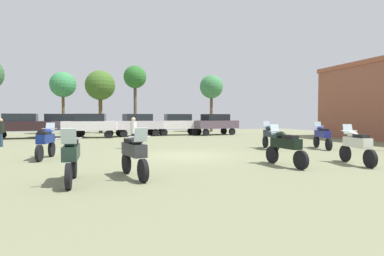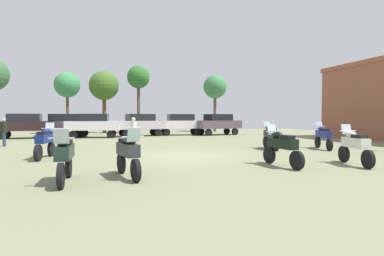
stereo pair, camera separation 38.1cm
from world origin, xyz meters
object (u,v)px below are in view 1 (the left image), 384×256
at_px(motorcycle_2, 134,153).
at_px(motorcycle_7, 285,146).
at_px(motorcycle_6, 71,156).
at_px(car_5, 138,123).
at_px(motorcycle_3, 46,141).
at_px(tree_1, 100,86).
at_px(car_1, 91,124).
at_px(person_1, 133,130).
at_px(person_2, 1,130).
at_px(motorcycle_1, 322,136).
at_px(tree_2, 63,85).
at_px(car_3, 215,123).
at_px(tree_5, 211,87).
at_px(tree_4, 135,78).
at_px(motorcycle_4, 357,145).
at_px(motorcycle_9, 270,135).
at_px(car_4, 21,124).
at_px(car_2, 178,123).
at_px(car_6, 62,124).

distance_m(motorcycle_2, motorcycle_7, 5.41).
height_order(motorcycle_6, car_5, car_5).
height_order(motorcycle_3, tree_1, tree_1).
distance_m(car_1, person_1, 10.08).
bearing_deg(person_2, motorcycle_1, -115.16).
bearing_deg(tree_2, person_1, -72.35).
xyz_separation_m(motorcycle_1, motorcycle_2, (-10.71, -5.07, -0.01)).
bearing_deg(person_1, motorcycle_1, -142.63).
bearing_deg(tree_1, car_1, -96.13).
bearing_deg(car_3, motorcycle_7, 155.37).
bearing_deg(motorcycle_6, motorcycle_2, -169.92).
bearing_deg(motorcycle_3, tree_5, 62.61).
distance_m(person_1, tree_2, 18.12).
relative_size(motorcycle_2, motorcycle_7, 0.96).
xyz_separation_m(person_1, tree_4, (1.81, 15.83, 4.80)).
bearing_deg(car_5, motorcycle_3, 148.11).
xyz_separation_m(car_5, tree_1, (-3.19, 6.40, 3.86)).
xyz_separation_m(motorcycle_4, motorcycle_9, (-0.21, 5.62, 0.02)).
height_order(car_4, tree_4, tree_4).
bearing_deg(car_2, car_1, 102.47).
bearing_deg(motorcycle_7, tree_4, 91.45).
relative_size(car_1, tree_4, 0.63).
bearing_deg(tree_1, tree_2, -174.26).
relative_size(car_4, person_1, 2.55).
height_order(motorcycle_9, car_6, car_6).
xyz_separation_m(car_2, car_5, (-3.86, -0.51, 0.00)).
bearing_deg(tree_2, car_6, -85.33).
bearing_deg(motorcycle_7, car_4, 119.55).
height_order(motorcycle_3, motorcycle_9, motorcycle_9).
height_order(motorcycle_2, motorcycle_9, motorcycle_9).
relative_size(motorcycle_4, tree_1, 0.32).
height_order(motorcycle_2, tree_4, tree_4).
bearing_deg(motorcycle_9, tree_2, 133.59).
relative_size(motorcycle_1, car_1, 0.50).
height_order(car_5, person_2, car_5).
bearing_deg(car_5, motorcycle_7, 179.07).
bearing_deg(motorcycle_9, motorcycle_3, -165.71).
bearing_deg(car_4, tree_4, -63.94).
bearing_deg(car_3, motorcycle_2, 141.22).
height_order(motorcycle_1, tree_1, tree_1).
bearing_deg(motorcycle_6, person_2, -67.17).
bearing_deg(motorcycle_2, car_1, -97.02).
relative_size(motorcycle_6, person_1, 1.24).
height_order(motorcycle_7, car_5, car_5).
height_order(motorcycle_3, car_6, car_6).
height_order(person_1, tree_2, tree_2).
xyz_separation_m(car_4, person_1, (7.81, -10.34, -0.16)).
distance_m(car_3, person_2, 17.65).
bearing_deg(motorcycle_1, car_2, 125.37).
bearing_deg(person_1, tree_4, -42.69).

